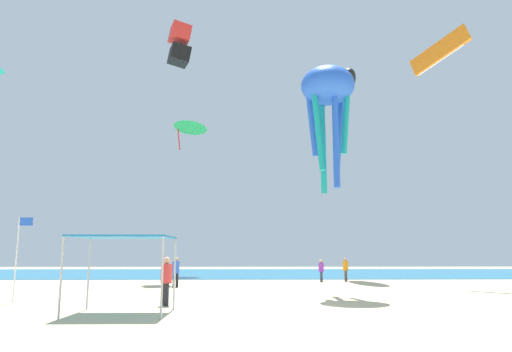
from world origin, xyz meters
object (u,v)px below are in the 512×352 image
canopy_tent (124,240)px  kite_parafoil_orange (439,51)px  banner_flag (19,250)px  kite_delta_green (191,125)px  person_leftmost (176,269)px  person_near_tent (346,267)px  kite_octopus_blue (328,92)px  kite_inflatable_black (340,86)px  person_central (321,269)px  person_rightmost (166,277)px  kite_box_red (180,45)px

canopy_tent → kite_parafoil_orange: (17.56, 13.67, 13.34)m
banner_flag → kite_delta_green: (4.23, 24.51, 12.47)m
person_leftmost → banner_flag: size_ratio=0.51×
person_near_tent → kite_octopus_blue: size_ratio=0.26×
kite_inflatable_black → person_near_tent: bearing=-14.5°
banner_flag → kite_inflatable_black: (17.94, 18.09, 14.24)m
person_central → kite_octopus_blue: 14.37m
kite_parafoil_orange → kite_delta_green: bearing=9.4°
person_leftmost → kite_octopus_blue: size_ratio=0.27×
person_central → person_rightmost: 17.55m
kite_octopus_blue → kite_parafoil_orange: (9.04, 6.59, 5.37)m
person_near_tent → kite_box_red: 22.81m
kite_box_red → kite_parafoil_orange: 20.71m
kite_parafoil_orange → kite_inflatable_black: 9.96m
person_leftmost → kite_octopus_blue: 13.82m
person_central → kite_delta_green: 20.60m
kite_parafoil_orange → banner_flag: bearing=70.3°
banner_flag → canopy_tent: bearing=-36.4°
banner_flag → kite_delta_green: kite_delta_green is taller
kite_box_red → person_rightmost: bearing=-13.1°
person_rightmost → kite_delta_green: bearing=-16.4°
person_leftmost → kite_delta_green: 21.04m
person_near_tent → person_leftmost: bearing=139.4°
kite_delta_green → person_rightmost: bearing=-57.9°
person_central → kite_delta_green: kite_delta_green is taller
canopy_tent → person_central: size_ratio=2.02×
canopy_tent → kite_parafoil_orange: 25.95m
person_rightmost → kite_octopus_blue: size_ratio=0.28×
kite_delta_green → person_leftmost: bearing=-58.6°
person_rightmost → kite_octopus_blue: kite_octopus_blue is taller
person_rightmost → kite_parafoil_orange: kite_parafoil_orange is taller
person_near_tent → kite_box_red: size_ratio=0.48×
person_leftmost → kite_delta_green: kite_delta_green is taller
kite_box_red → banner_flag: bearing=-34.5°
kite_box_red → kite_octopus_blue: kite_box_red is taller
person_leftmost → kite_delta_green: (-1.27, 16.05, 13.55)m
person_leftmost → person_central: person_leftmost is taller
canopy_tent → kite_octopus_blue: kite_octopus_blue is taller
person_central → banner_flag: bearing=-28.9°
person_leftmost → kite_parafoil_orange: 22.98m
banner_flag → kite_parafoil_orange: size_ratio=1.01×
kite_octopus_blue → kite_parafoil_orange: 12.41m
person_rightmost → kite_delta_green: size_ratio=0.42×
person_near_tent → kite_inflatable_black: (0.80, 3.60, 15.38)m
kite_delta_green → kite_inflatable_black: bearing=1.8°
banner_flag → kite_inflatable_black: kite_inflatable_black is taller
kite_octopus_blue → kite_box_red: bearing=-36.6°
canopy_tent → kite_delta_green: 31.10m
person_rightmost → kite_parafoil_orange: size_ratio=0.53×
person_leftmost → kite_octopus_blue: bearing=84.6°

